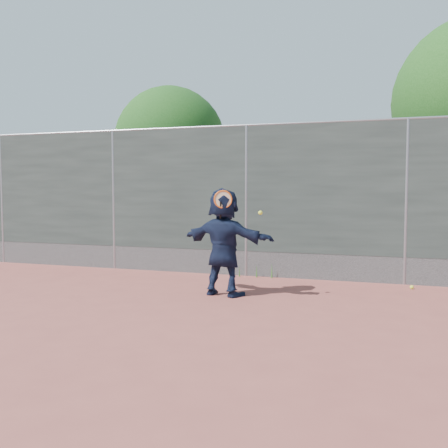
% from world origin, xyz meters
% --- Properties ---
extents(ground, '(80.00, 80.00, 0.00)m').
position_xyz_m(ground, '(0.00, 0.00, 0.00)').
color(ground, '#9E4C42').
rests_on(ground, ground).
extents(player, '(1.70, 0.85, 1.76)m').
position_xyz_m(player, '(0.15, 1.60, 0.88)').
color(player, '#141C37').
rests_on(player, ground).
extents(ball_ground, '(0.07, 0.07, 0.07)m').
position_xyz_m(ball_ground, '(3.11, 3.09, 0.03)').
color(ball_ground, yellow).
rests_on(ball_ground, ground).
extents(fence, '(20.00, 0.06, 3.03)m').
position_xyz_m(fence, '(-0.00, 3.50, 1.58)').
color(fence, '#38423D').
rests_on(fence, ground).
extents(swing_action, '(0.76, 0.19, 0.51)m').
position_xyz_m(swing_action, '(0.26, 1.41, 1.54)').
color(swing_action, '#E15815').
rests_on(swing_action, ground).
extents(tree_left, '(3.15, 3.00, 4.53)m').
position_xyz_m(tree_left, '(-2.85, 6.55, 2.94)').
color(tree_left, '#382314').
rests_on(tree_left, ground).
extents(weed_clump, '(0.68, 0.07, 0.30)m').
position_xyz_m(weed_clump, '(0.29, 3.38, 0.13)').
color(weed_clump, '#387226').
rests_on(weed_clump, ground).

